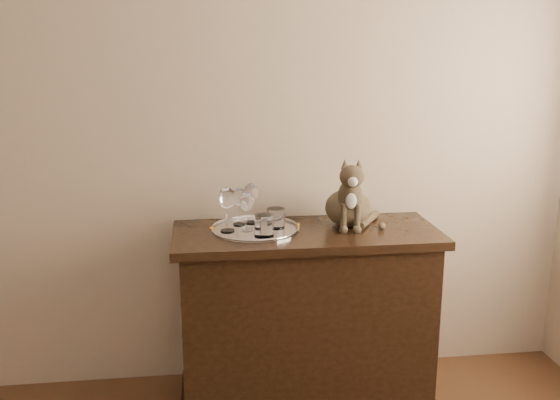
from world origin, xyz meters
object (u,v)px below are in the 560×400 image
(tray, at_px, (255,230))
(wine_glass_a, at_px, (239,206))
(tumbler_b, at_px, (264,226))
(tumbler_c, at_px, (276,218))
(wine_glass_b, at_px, (251,203))
(wine_glass_d, at_px, (246,211))
(sideboard, at_px, (306,318))
(wine_glass_c, at_px, (227,209))
(cat, at_px, (348,190))

(tray, relative_size, wine_glass_a, 2.29)
(tumbler_b, xyz_separation_m, tumbler_c, (0.07, 0.12, -0.00))
(wine_glass_b, height_order, wine_glass_d, wine_glass_b)
(sideboard, bearing_deg, wine_glass_b, 151.01)
(sideboard, bearing_deg, wine_glass_a, 160.20)
(tray, distance_m, tumbler_c, 0.11)
(sideboard, distance_m, wine_glass_c, 0.64)
(wine_glass_a, distance_m, cat, 0.51)
(wine_glass_c, relative_size, cat, 0.61)
(wine_glass_d, distance_m, tumbler_c, 0.14)
(tumbler_b, bearing_deg, wine_glass_c, 146.98)
(sideboard, relative_size, wine_glass_b, 6.37)
(cat, bearing_deg, wine_glass_a, -176.55)
(wine_glass_d, xyz_separation_m, cat, (0.47, 0.05, 0.07))
(sideboard, relative_size, tumbler_b, 12.42)
(wine_glass_a, distance_m, wine_glass_c, 0.11)
(tumbler_c, xyz_separation_m, cat, (0.34, 0.04, 0.11))
(tray, distance_m, wine_glass_b, 0.14)
(tray, height_order, wine_glass_c, wine_glass_c)
(cat, bearing_deg, tumbler_c, -165.82)
(wine_glass_a, bearing_deg, wine_glass_d, -72.78)
(sideboard, relative_size, wine_glass_a, 6.86)
(tray, relative_size, cat, 1.22)
(wine_glass_c, bearing_deg, cat, 5.80)
(sideboard, distance_m, cat, 0.63)
(wine_glass_d, distance_m, cat, 0.48)
(tray, relative_size, tumbler_b, 4.14)
(wine_glass_c, height_order, tumbler_b, wine_glass_c)
(wine_glass_d, bearing_deg, sideboard, -3.19)
(tumbler_b, bearing_deg, cat, 21.08)
(sideboard, height_order, wine_glass_d, wine_glass_d)
(sideboard, bearing_deg, tumbler_b, -156.05)
(sideboard, xyz_separation_m, tray, (-0.23, 0.03, 0.43))
(wine_glass_a, height_order, wine_glass_d, wine_glass_a)
(tumbler_b, height_order, tumbler_c, tumbler_b)
(tumbler_c, relative_size, cat, 0.28)
(sideboard, bearing_deg, tumbler_c, 167.39)
(wine_glass_c, bearing_deg, tumbler_c, 5.16)
(tumbler_b, xyz_separation_m, cat, (0.41, 0.16, 0.11))
(wine_glass_a, xyz_separation_m, cat, (0.50, -0.04, 0.07))
(wine_glass_b, relative_size, wine_glass_c, 0.94)
(sideboard, xyz_separation_m, tumbler_c, (-0.14, 0.03, 0.48))
(sideboard, xyz_separation_m, wine_glass_b, (-0.24, 0.13, 0.53))
(cat, bearing_deg, tray, -166.64)
(wine_glass_c, distance_m, wine_glass_d, 0.09)
(wine_glass_d, bearing_deg, wine_glass_b, 75.36)
(wine_glass_a, bearing_deg, wine_glass_b, 22.91)
(wine_glass_d, bearing_deg, cat, 6.30)
(sideboard, relative_size, wine_glass_c, 6.01)
(tumbler_c, bearing_deg, tumbler_b, -118.89)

